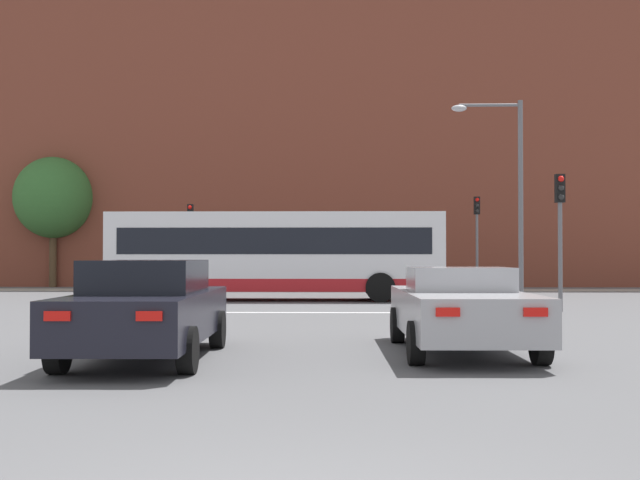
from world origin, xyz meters
name	(u,v)px	position (x,y,z in m)	size (l,w,h in m)	color
stop_line_strip	(327,313)	(0.00, 17.50, 0.00)	(9.71, 0.30, 0.01)	silver
far_pavement	(331,290)	(0.00, 31.91, 0.01)	(70.79, 2.50, 0.01)	gray
brick_civic_building	(341,132)	(0.47, 41.98, 8.80)	(42.58, 13.76, 23.59)	brown
car_saloon_left	(147,308)	(-2.57, 7.50, 0.77)	(2.02, 4.92, 1.51)	black
car_roadster_right	(461,309)	(2.31, 8.49, 0.71)	(2.07, 4.86, 1.38)	#9E9EA3
bus_crossing_lead	(277,253)	(-1.86, 23.67, 1.65)	(11.62, 2.74, 3.07)	silver
traffic_light_near_right	(560,218)	(6.57, 18.07, 2.62)	(0.26, 0.31, 3.87)	slate
traffic_light_far_right	(477,227)	(6.56, 31.60, 2.84)	(0.26, 0.31, 4.23)	slate
traffic_light_far_left	(190,232)	(-6.27, 30.85, 2.61)	(0.26, 0.31, 3.86)	slate
street_lamp_junction	(507,177)	(5.85, 21.67, 4.13)	(2.33, 0.36, 6.66)	slate
pedestrian_waiting	(130,268)	(-9.08, 31.33, 1.02)	(0.44, 0.44, 1.74)	black
pedestrian_walking_east	(243,268)	(-4.10, 32.54, 1.02)	(0.25, 0.41, 1.73)	#333851
tree_by_building	(53,198)	(-13.97, 35.15, 4.46)	(3.88, 3.88, 6.52)	#4C3823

